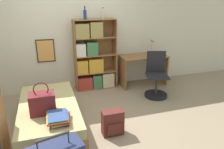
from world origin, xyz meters
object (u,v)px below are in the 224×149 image
(handbag, at_px, (42,103))
(bookcase, at_px, (92,59))
(desk_lamp, at_px, (153,42))
(backpack, at_px, (113,123))
(bottle_green, at_px, (85,14))
(desk, at_px, (143,65))
(book_stack_on_bed, at_px, (59,118))
(bed, at_px, (49,115))
(desk_chair, at_px, (156,82))
(bottle_brown, at_px, (103,14))

(handbag, bearing_deg, bookcase, 56.09)
(handbag, relative_size, desk_lamp, 1.11)
(backpack, bearing_deg, bottle_green, 90.54)
(bookcase, xyz_separation_m, bottle_green, (-0.13, -0.03, 0.98))
(desk, distance_m, desk_lamp, 0.59)
(book_stack_on_bed, bearing_deg, handbag, 119.82)
(bookcase, bearing_deg, desk_lamp, -1.67)
(bed, distance_m, desk_chair, 2.34)
(desk, relative_size, desk_lamp, 2.55)
(bookcase, relative_size, desk, 1.44)
(desk_lamp, distance_m, backpack, 2.59)
(bottle_green, bearing_deg, backpack, -89.46)
(bed, relative_size, bottle_brown, 7.72)
(book_stack_on_bed, bearing_deg, desk_chair, 29.36)
(desk_chair, xyz_separation_m, backpack, (-1.34, -1.09, -0.11))
(handbag, relative_size, bookcase, 0.30)
(bottle_green, bearing_deg, bed, -124.12)
(bookcase, xyz_separation_m, bottle_brown, (0.27, 0.01, 0.97))
(bed, xyz_separation_m, bookcase, (1.05, 1.39, 0.51))
(handbag, distance_m, bottle_green, 2.22)
(desk_chair, bearing_deg, bottle_brown, 139.17)
(book_stack_on_bed, relative_size, bottle_green, 1.39)
(handbag, relative_size, bottle_green, 1.78)
(bed, height_order, bottle_green, bottle_green)
(bottle_green, bearing_deg, handbag, -121.15)
(handbag, distance_m, bottle_brown, 2.45)
(book_stack_on_bed, height_order, desk_lamp, desk_lamp)
(bed, distance_m, bottle_brown, 2.43)
(bottle_green, height_order, backpack, bottle_green)
(bottle_brown, xyz_separation_m, backpack, (-0.39, -1.90, -1.50))
(book_stack_on_bed, xyz_separation_m, bottle_brown, (1.20, 2.03, 1.20))
(bottle_green, bearing_deg, book_stack_on_bed, -111.91)
(bottle_brown, xyz_separation_m, desk, (0.95, -0.14, -1.19))
(desk, distance_m, backpack, 2.24)
(handbag, height_order, backpack, handbag)
(book_stack_on_bed, relative_size, backpack, 0.94)
(bed, distance_m, handbag, 0.48)
(bed, bearing_deg, handbag, -104.75)
(bookcase, xyz_separation_m, desk, (1.22, -0.13, -0.22))
(handbag, xyz_separation_m, desk_chair, (2.35, 0.87, -0.28))
(handbag, relative_size, desk_chair, 0.50)
(desk_lamp, bearing_deg, book_stack_on_bed, -140.86)
(bed, relative_size, book_stack_on_bed, 4.84)
(desk, xyz_separation_m, desk_chair, (0.00, -0.68, -0.20))
(bed, xyz_separation_m, desk_lamp, (2.54, 1.34, 0.81))
(handbag, height_order, book_stack_on_bed, handbag)
(book_stack_on_bed, height_order, bottle_green, bottle_green)
(handbag, bearing_deg, bed, 75.25)
(bed, distance_m, backpack, 1.06)
(book_stack_on_bed, xyz_separation_m, bottle_green, (0.80, 1.98, 1.22))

